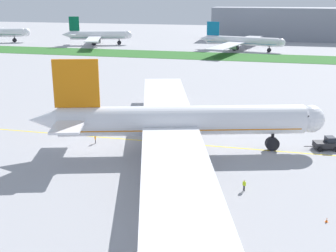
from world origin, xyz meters
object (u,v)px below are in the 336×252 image
ground_crew_wingwalker_port (95,138)px  parked_airliner_far_centre (97,35)px  traffic_cone_near_nose (327,220)px  parked_airliner_far_right (240,41)px  pushback_tug (327,144)px  ground_crew_marshaller_front (206,214)px  airliner_foreground (178,121)px  ground_crew_wingwalker_starboard (244,184)px

ground_crew_wingwalker_port → parked_airliner_far_centre: parked_airliner_far_centre is taller
traffic_cone_near_nose → parked_airliner_far_centre: (-97.21, 165.81, 4.61)m
ground_crew_wingwalker_port → parked_airliner_far_right: 140.61m
parked_airliner_far_right → pushback_tug: bearing=-79.1°
pushback_tug → ground_crew_marshaller_front: size_ratio=3.86×
pushback_tug → ground_crew_marshaller_front: (-16.61, -29.62, -0.10)m
pushback_tug → traffic_cone_near_nose: pushback_tug is taller
airliner_foreground → traffic_cone_near_nose: 30.06m
ground_crew_wingwalker_port → parked_airliner_far_right: size_ratio=0.02×
ground_crew_wingwalker_starboard → parked_airliner_far_centre: (-87.02, 159.48, 3.92)m
ground_crew_marshaller_front → ground_crew_wingwalker_starboard: (3.86, 9.43, 0.03)m
parked_airliner_far_centre → parked_airliner_far_right: size_ratio=0.83×
ground_crew_wingwalker_starboard → parked_airliner_far_right: bearing=94.8°
airliner_foreground → parked_airliner_far_centre: bearing=117.1°
airliner_foreground → ground_crew_marshaller_front: bearing=-69.6°
ground_crew_marshaller_front → ground_crew_wingwalker_starboard: ground_crew_wingwalker_starboard is taller
ground_crew_wingwalker_port → parked_airliner_far_right: bearing=84.0°
airliner_foreground → ground_crew_wingwalker_port: size_ratio=48.96×
airliner_foreground → ground_crew_marshaller_front: airliner_foreground is taller
traffic_cone_near_nose → parked_airliner_far_right: parked_airliner_far_right is taller
ground_crew_wingwalker_port → airliner_foreground: bearing=-2.5°
airliner_foreground → pushback_tug: bearing=16.0°
airliner_foreground → pushback_tug: (24.98, 7.16, -4.38)m
ground_crew_wingwalker_starboard → traffic_cone_near_nose: 12.02m
ground_crew_wingwalker_port → ground_crew_marshaller_front: bearing=-44.3°
ground_crew_wingwalker_starboard → airliner_foreground: bearing=133.2°
airliner_foreground → ground_crew_wingwalker_port: 16.00m
pushback_tug → traffic_cone_near_nose: size_ratio=10.37×
airliner_foreground → parked_airliner_far_right: 140.47m
ground_crew_marshaller_front → parked_airliner_far_centre: parked_airliner_far_centre is taller
traffic_cone_near_nose → parked_airliner_far_centre: bearing=120.4°
pushback_tug → parked_airliner_far_centre: 171.38m
traffic_cone_near_nose → parked_airliner_far_right: bearing=98.2°
parked_airliner_far_centre → pushback_tug: bearing=-54.4°
ground_crew_wingwalker_starboard → ground_crew_marshaller_front: bearing=-112.2°
airliner_foreground → ground_crew_marshaller_front: (8.37, -22.46, -4.48)m
ground_crew_marshaller_front → ground_crew_wingwalker_starboard: size_ratio=0.97×
ground_crew_marshaller_front → parked_airliner_far_centre: 188.31m
ground_crew_marshaller_front → traffic_cone_near_nose: ground_crew_marshaller_front is taller
airliner_foreground → pushback_tug: airliner_foreground is taller
traffic_cone_near_nose → parked_airliner_far_centre: 192.26m
airliner_foreground → pushback_tug: size_ratio=13.04×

